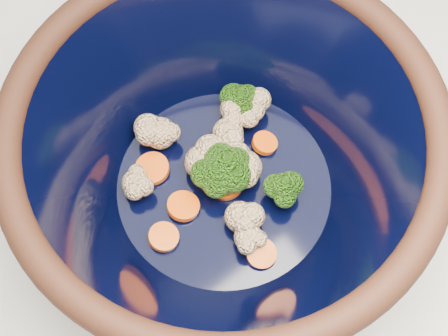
# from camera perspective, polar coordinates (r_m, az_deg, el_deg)

# --- Properties ---
(counter) EXTENTS (1.20, 1.20, 0.90)m
(counter) POSITION_cam_1_polar(r_m,az_deg,el_deg) (1.06, -0.41, -11.18)
(counter) COLOR white
(counter) RESTS_ON ground
(mixing_bowl) EXTENTS (0.38, 0.38, 0.16)m
(mixing_bowl) POSITION_cam_1_polar(r_m,az_deg,el_deg) (0.54, 0.00, 0.70)
(mixing_bowl) COLOR black
(mixing_bowl) RESTS_ON counter
(vegetable_pile) EXTENTS (0.17, 0.18, 0.06)m
(vegetable_pile) POSITION_cam_1_polar(r_m,az_deg,el_deg) (0.58, 0.10, 0.53)
(vegetable_pile) COLOR #608442
(vegetable_pile) RESTS_ON mixing_bowl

